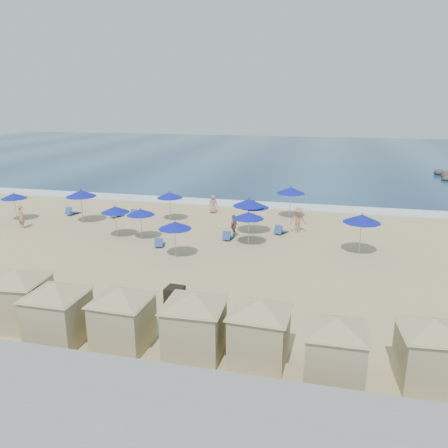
% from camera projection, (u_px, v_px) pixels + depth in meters
% --- Properties ---
extents(ground, '(160.00, 160.00, 0.00)m').
position_uv_depth(ground, '(161.00, 259.00, 26.88)').
color(ground, tan).
rests_on(ground, ground).
extents(ocean, '(160.00, 80.00, 0.06)m').
position_uv_depth(ocean, '(274.00, 154.00, 78.29)').
color(ocean, navy).
rests_on(ocean, ground).
extents(surf_line, '(160.00, 2.50, 0.08)m').
position_uv_depth(surf_line, '(222.00, 203.00, 41.36)').
color(surf_line, white).
rests_on(surf_line, ground).
extents(seawall, '(160.00, 6.10, 1.22)m').
position_uv_depth(seawall, '(7.00, 382.00, 14.09)').
color(seawall, gray).
rests_on(seawall, ground).
extents(trash_bin, '(0.90, 0.90, 0.83)m').
position_uv_depth(trash_bin, '(175.00, 295.00, 20.88)').
color(trash_bin, black).
rests_on(trash_bin, ground).
extents(cabana_0, '(4.55, 4.55, 2.87)m').
position_uv_depth(cabana_0, '(19.00, 290.00, 18.55)').
color(cabana_0, tan).
rests_on(cabana_0, ground).
extents(cabana_1, '(4.45, 4.45, 2.79)m').
position_uv_depth(cabana_1, '(57.00, 305.00, 17.32)').
color(cabana_1, tan).
rests_on(cabana_1, ground).
extents(cabana_2, '(4.36, 4.36, 2.74)m').
position_uv_depth(cabana_2, '(122.00, 310.00, 16.97)').
color(cabana_2, tan).
rests_on(cabana_2, ground).
extents(cabana_3, '(4.55, 4.55, 2.85)m').
position_uv_depth(cabana_3, '(195.00, 315.00, 16.39)').
color(cabana_3, tan).
rests_on(cabana_3, ground).
extents(cabana_4, '(4.39, 4.39, 2.76)m').
position_uv_depth(cabana_4, '(260.00, 322.00, 15.98)').
color(cabana_4, tan).
rests_on(cabana_4, ground).
extents(cabana_5, '(4.31, 4.31, 2.70)m').
position_uv_depth(cabana_5, '(336.00, 341.00, 14.82)').
color(cabana_5, tan).
rests_on(cabana_5, ground).
extents(cabana_6, '(4.31, 4.31, 2.71)m').
position_uv_depth(cabana_6, '(431.00, 343.00, 14.65)').
color(cabana_6, tan).
rests_on(cabana_6, ground).
extents(umbrella_0, '(2.06, 2.06, 2.34)m').
position_uv_depth(umbrella_0, '(14.00, 196.00, 34.85)').
color(umbrella_0, '#A5A8AD').
rests_on(umbrella_0, ground).
extents(umbrella_1, '(2.41, 2.41, 2.74)m').
position_uv_depth(umbrella_1, '(81.00, 193.00, 34.14)').
color(umbrella_1, '#A5A8AD').
rests_on(umbrella_1, ground).
extents(umbrella_2, '(2.05, 2.05, 2.33)m').
position_uv_depth(umbrella_2, '(115.00, 209.00, 30.60)').
color(umbrella_2, '#A5A8AD').
rests_on(umbrella_2, ground).
extents(umbrella_3, '(2.13, 2.13, 2.42)m').
position_uv_depth(umbrella_3, '(170.00, 195.00, 34.85)').
color(umbrella_3, '#A5A8AD').
rests_on(umbrella_3, ground).
extents(umbrella_4, '(1.99, 1.99, 2.27)m').
position_uv_depth(umbrella_4, '(141.00, 212.00, 30.13)').
color(umbrella_4, '#A5A8AD').
rests_on(umbrella_4, ground).
extents(umbrella_5, '(2.09, 2.09, 2.38)m').
position_uv_depth(umbrella_5, '(175.00, 225.00, 26.61)').
color(umbrella_5, '#A5A8AD').
rests_on(umbrella_5, ground).
extents(umbrella_6, '(2.39, 2.39, 2.72)m').
position_uv_depth(umbrella_6, '(249.00, 203.00, 31.18)').
color(umbrella_6, '#A5A8AD').
rests_on(umbrella_6, ground).
extents(umbrella_7, '(2.10, 2.10, 2.40)m').
position_uv_depth(umbrella_7, '(249.00, 215.00, 28.84)').
color(umbrella_7, '#A5A8AD').
rests_on(umbrella_7, ground).
extents(umbrella_8, '(2.37, 2.37, 2.69)m').
position_uv_depth(umbrella_8, '(291.00, 190.00, 35.50)').
color(umbrella_8, '#A5A8AD').
rests_on(umbrella_8, ground).
extents(umbrella_9, '(2.22, 2.22, 2.53)m').
position_uv_depth(umbrella_9, '(254.00, 204.00, 31.35)').
color(umbrella_9, '#A5A8AD').
rests_on(umbrella_9, ground).
extents(umbrella_10, '(2.37, 2.37, 2.70)m').
position_uv_depth(umbrella_10, '(362.00, 219.00, 27.04)').
color(umbrella_10, '#A5A8AD').
rests_on(umbrella_10, ground).
extents(beach_chair_0, '(0.89, 1.46, 0.75)m').
position_uv_depth(beach_chair_0, '(72.00, 212.00, 37.08)').
color(beach_chair_0, '#294A96').
rests_on(beach_chair_0, ground).
extents(beach_chair_1, '(1.00, 1.42, 0.71)m').
position_uv_depth(beach_chair_1, '(116.00, 214.00, 36.27)').
color(beach_chair_1, '#294A96').
rests_on(beach_chair_1, ground).
extents(beach_chair_2, '(0.82, 1.41, 0.73)m').
position_uv_depth(beach_chair_2, '(136.00, 214.00, 36.40)').
color(beach_chair_2, '#294A96').
rests_on(beach_chair_2, ground).
extents(beach_chair_3, '(0.79, 1.31, 0.67)m').
position_uv_depth(beach_chair_3, '(160.00, 243.00, 29.06)').
color(beach_chair_3, '#294A96').
rests_on(beach_chair_3, ground).
extents(beach_chair_4, '(0.72, 1.35, 0.71)m').
position_uv_depth(beach_chair_4, '(228.00, 236.00, 30.48)').
color(beach_chair_4, '#294A96').
rests_on(beach_chair_4, ground).
extents(beach_chair_5, '(1.05, 1.45, 0.73)m').
position_uv_depth(beach_chair_5, '(280.00, 231.00, 31.79)').
color(beach_chair_5, '#294A96').
rests_on(beach_chair_5, ground).
extents(beachgoer_0, '(0.75, 0.61, 1.78)m').
position_uv_depth(beachgoer_0, '(21.00, 217.00, 33.04)').
color(beachgoer_0, '#AE7661').
rests_on(beachgoer_0, ground).
extents(beachgoer_1, '(0.58, 1.03, 1.65)m').
position_uv_depth(beachgoer_1, '(234.00, 226.00, 30.97)').
color(beachgoer_1, '#AE7661').
rests_on(beachgoer_1, ground).
extents(beachgoer_2, '(1.39, 1.07, 1.89)m').
position_uv_depth(beachgoer_2, '(298.00, 220.00, 31.94)').
color(beachgoer_2, '#AE7661').
rests_on(beachgoer_2, ground).
extents(beachgoer_3, '(0.79, 0.53, 1.58)m').
position_uv_depth(beachgoer_3, '(213.00, 204.00, 37.54)').
color(beachgoer_3, '#AE7661').
rests_on(beachgoer_3, ground).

